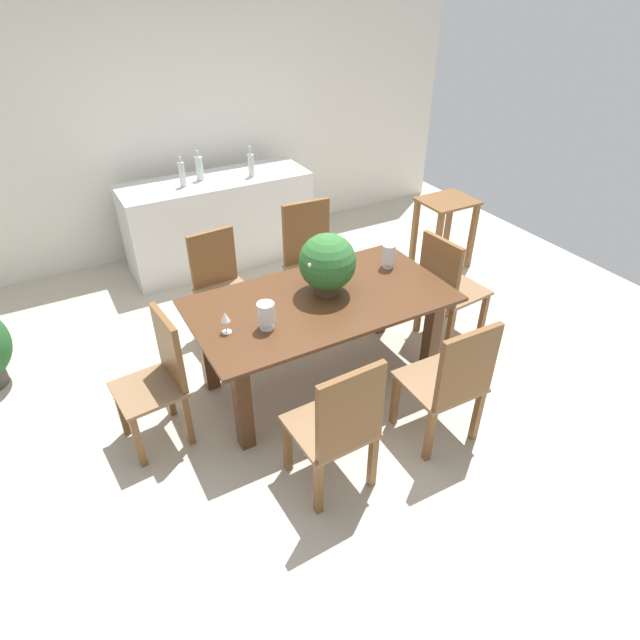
% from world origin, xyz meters
% --- Properties ---
extents(ground_plane, '(7.04, 7.04, 0.00)m').
position_xyz_m(ground_plane, '(0.00, 0.00, 0.00)').
color(ground_plane, '#BCB29E').
extents(back_wall, '(6.40, 0.10, 2.60)m').
position_xyz_m(back_wall, '(0.00, 2.60, 1.30)').
color(back_wall, silver).
rests_on(back_wall, ground).
extents(dining_table, '(1.86, 1.00, 0.74)m').
position_xyz_m(dining_table, '(0.00, -0.26, 0.60)').
color(dining_table, '#4C2D19').
rests_on(dining_table, ground).
extents(chair_far_right, '(0.50, 0.45, 1.02)m').
position_xyz_m(chair_far_right, '(0.42, 0.69, 0.56)').
color(chair_far_right, brown).
rests_on(chair_far_right, ground).
extents(chair_near_right, '(0.48, 0.47, 0.97)m').
position_xyz_m(chair_near_right, '(0.42, -1.22, 0.54)').
color(chair_near_right, brown).
rests_on(chair_near_right, ground).
extents(chair_foot_end, '(0.51, 0.49, 0.97)m').
position_xyz_m(chair_foot_end, '(1.18, -0.27, 0.53)').
color(chair_foot_end, brown).
rests_on(chair_foot_end, ground).
extents(chair_head_end, '(0.45, 0.45, 0.94)m').
position_xyz_m(chair_head_end, '(-1.19, -0.26, 0.52)').
color(chair_head_end, brown).
rests_on(chair_head_end, ground).
extents(chair_far_left, '(0.47, 0.50, 0.93)m').
position_xyz_m(chair_far_left, '(-0.43, 0.69, 0.51)').
color(chair_far_left, brown).
rests_on(chair_far_left, ground).
extents(chair_near_left, '(0.47, 0.47, 1.00)m').
position_xyz_m(chair_near_left, '(-0.41, -1.23, 0.55)').
color(chair_near_left, brown).
rests_on(chair_near_left, ground).
extents(flower_centerpiece, '(0.41, 0.41, 0.45)m').
position_xyz_m(flower_centerpiece, '(0.08, -0.21, 0.98)').
color(flower_centerpiece, '#4C3828').
rests_on(flower_centerpiece, dining_table).
extents(crystal_vase_left, '(0.10, 0.10, 0.19)m').
position_xyz_m(crystal_vase_left, '(0.68, -0.11, 0.86)').
color(crystal_vase_left, silver).
rests_on(crystal_vase_left, dining_table).
extents(crystal_vase_center_near, '(0.11, 0.11, 0.19)m').
position_xyz_m(crystal_vase_center_near, '(-0.49, -0.41, 0.86)').
color(crystal_vase_center_near, silver).
rests_on(crystal_vase_center_near, dining_table).
extents(wine_glass, '(0.06, 0.06, 0.15)m').
position_xyz_m(wine_glass, '(-0.73, -0.32, 0.85)').
color(wine_glass, silver).
rests_on(wine_glass, dining_table).
extents(kitchen_counter, '(1.90, 0.65, 0.92)m').
position_xyz_m(kitchen_counter, '(0.03, 1.99, 0.46)').
color(kitchen_counter, silver).
rests_on(kitchen_counter, ground).
extents(wine_bottle_amber, '(0.07, 0.07, 0.29)m').
position_xyz_m(wine_bottle_amber, '(-0.10, 2.02, 1.04)').
color(wine_bottle_amber, '#B2BFB7').
rests_on(wine_bottle_amber, kitchen_counter).
extents(wine_bottle_green, '(0.06, 0.06, 0.31)m').
position_xyz_m(wine_bottle_green, '(0.39, 1.87, 1.04)').
color(wine_bottle_green, '#B2BFB7').
rests_on(wine_bottle_green, kitchen_counter).
extents(wine_bottle_clear, '(0.06, 0.06, 0.29)m').
position_xyz_m(wine_bottle_clear, '(-0.30, 1.93, 1.04)').
color(wine_bottle_clear, '#B2BFB7').
rests_on(wine_bottle_clear, kitchen_counter).
extents(side_table, '(0.54, 0.45, 0.73)m').
position_xyz_m(side_table, '(2.05, 0.78, 0.52)').
color(side_table, brown).
rests_on(side_table, ground).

